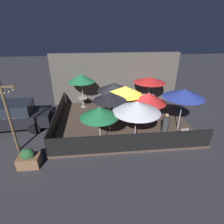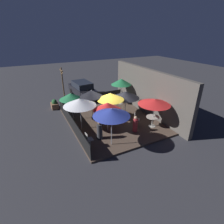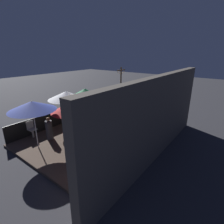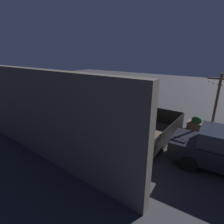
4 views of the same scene
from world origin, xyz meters
name	(u,v)px [view 1 (image 1 of 4)]	position (x,y,z in m)	size (l,w,h in m)	color
ground_plane	(122,122)	(0.00, 0.00, 0.00)	(60.00, 60.00, 0.00)	#2D2D33
patio_deck	(122,121)	(0.00, 0.00, 0.06)	(7.95, 6.33, 0.12)	#47382D
building_wall	(116,79)	(0.00, 3.39, 1.90)	(9.55, 0.36, 3.79)	#4C4742
fence_front	(133,143)	(0.00, -3.12, 0.59)	(7.75, 0.05, 0.95)	black
fence_side_left	(58,116)	(-3.93, 0.00, 0.59)	(0.05, 6.13, 0.95)	black
patio_umbrella_0	(81,78)	(-2.53, 2.33, 2.29)	(1.87, 1.87, 2.45)	#B2B2B7
patio_umbrella_1	(150,80)	(2.31, 2.23, 2.06)	(2.28, 2.28, 2.13)	#B2B2B7
patio_umbrella_2	(110,96)	(-0.88, -1.21, 2.22)	(1.79, 1.79, 2.34)	#B2B2B7
patio_umbrella_3	(137,107)	(0.25, -2.49, 2.14)	(2.25, 2.25, 2.28)	#B2B2B7
patio_umbrella_4	(149,98)	(1.32, -0.91, 1.92)	(1.95, 1.95, 2.08)	#B2B2B7
patio_umbrella_5	(125,90)	(0.12, -0.11, 2.12)	(2.06, 2.06, 2.25)	#B2B2B7
patio_umbrella_6	(99,112)	(-1.49, -2.64, 2.03)	(1.77, 1.77, 2.15)	#B2B2B7
patio_umbrella_7	(114,87)	(-0.36, 1.50, 1.86)	(2.25, 2.25, 2.00)	#B2B2B7
patio_umbrella_8	(184,93)	(3.01, -1.46, 2.32)	(2.17, 2.17, 2.42)	#B2B2B7
dining_table_0	(83,100)	(-2.53, 2.33, 0.69)	(0.71, 0.71, 0.73)	#9E998E
dining_table_1	(148,97)	(2.31, 2.23, 0.74)	(0.94, 0.94, 0.77)	#9E998E
patio_chair_0	(144,104)	(1.71, 1.21, 0.65)	(0.55, 0.55, 0.96)	gray
patio_chair_1	(182,135)	(2.57, -2.78, 0.64)	(0.42, 0.42, 0.95)	gray
patio_chair_2	(105,112)	(-1.07, 0.29, 0.62)	(0.56, 0.56, 0.93)	gray
patron_0	(155,106)	(2.36, 0.70, 0.65)	(0.46, 0.46, 1.18)	maroon
patron_1	(165,125)	(2.07, -1.84, 0.68)	(0.45, 0.45, 1.25)	#333338
planter_box	(29,159)	(-4.58, -3.50, 0.37)	(0.90, 0.63, 0.88)	brown
light_post	(8,115)	(-5.48, -2.36, 1.96)	(1.10, 0.12, 3.48)	brown
parked_car_0	(11,116)	(-6.53, -0.17, 0.85)	(4.54, 2.05, 1.62)	black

